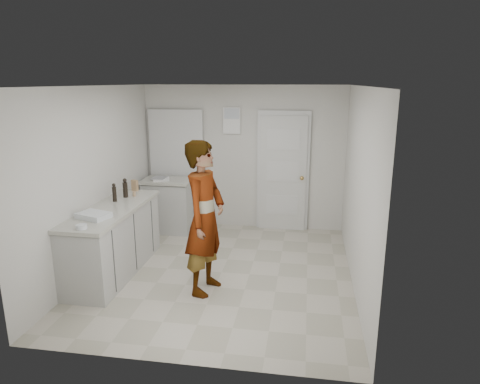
% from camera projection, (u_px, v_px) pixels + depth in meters
% --- Properties ---
extents(ground, '(4.00, 4.00, 0.00)m').
position_uv_depth(ground, '(222.00, 272.00, 5.90)').
color(ground, '#A7A28C').
rests_on(ground, ground).
extents(room_shell, '(4.00, 4.00, 4.00)m').
position_uv_depth(room_shell, '(233.00, 171.00, 7.53)').
color(room_shell, beige).
rests_on(room_shell, ground).
extents(main_counter, '(0.64, 1.96, 0.93)m').
position_uv_depth(main_counter, '(114.00, 242.00, 5.82)').
color(main_counter, '#BABAB5').
rests_on(main_counter, ground).
extents(side_counter, '(0.84, 0.61, 0.93)m').
position_uv_depth(side_counter, '(169.00, 207.00, 7.46)').
color(side_counter, '#BABAB5').
rests_on(side_counter, ground).
extents(person, '(0.59, 0.77, 1.90)m').
position_uv_depth(person, '(205.00, 218.00, 5.18)').
color(person, silver).
rests_on(person, ground).
extents(cake_mix_box, '(0.11, 0.08, 0.17)m').
position_uv_depth(cake_mix_box, '(135.00, 185.00, 6.54)').
color(cake_mix_box, '#98754C').
rests_on(cake_mix_box, main_counter).
extents(spice_jar, '(0.05, 0.05, 0.07)m').
position_uv_depth(spice_jar, '(134.00, 194.00, 6.24)').
color(spice_jar, tan).
rests_on(spice_jar, main_counter).
extents(oil_cruet_a, '(0.07, 0.07, 0.28)m').
position_uv_depth(oil_cruet_a, '(125.00, 188.00, 6.16)').
color(oil_cruet_a, black).
rests_on(oil_cruet_a, main_counter).
extents(oil_cruet_b, '(0.06, 0.06, 0.26)m').
position_uv_depth(oil_cruet_b, '(114.00, 193.00, 5.95)').
color(oil_cruet_b, black).
rests_on(oil_cruet_b, main_counter).
extents(baking_dish, '(0.44, 0.37, 0.07)m').
position_uv_depth(baking_dish, '(94.00, 216.00, 5.25)').
color(baking_dish, silver).
rests_on(baking_dish, main_counter).
extents(egg_bowl, '(0.13, 0.13, 0.05)m').
position_uv_depth(egg_bowl, '(82.00, 227.00, 4.87)').
color(egg_bowl, silver).
rests_on(egg_bowl, main_counter).
extents(papers, '(0.36, 0.41, 0.01)m').
position_uv_depth(papers, '(161.00, 179.00, 7.31)').
color(papers, white).
rests_on(papers, side_counter).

